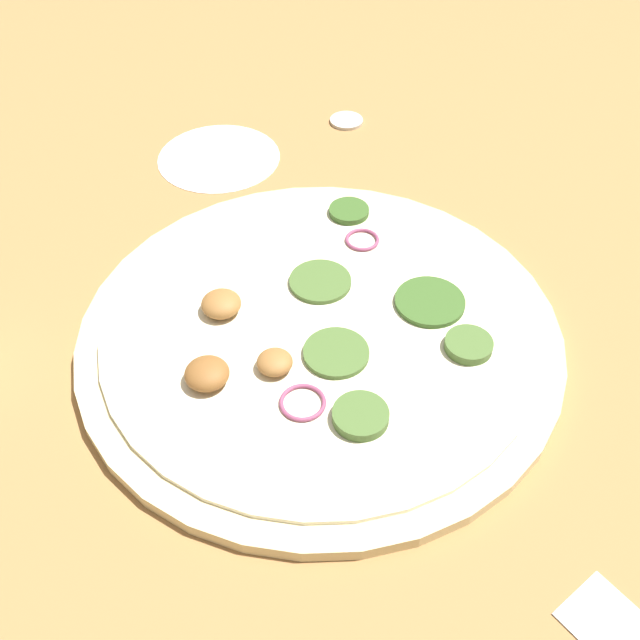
% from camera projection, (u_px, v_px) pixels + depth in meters
% --- Properties ---
extents(ground_plane, '(3.00, 3.00, 0.00)m').
position_uv_depth(ground_plane, '(320.00, 339.00, 0.59)').
color(ground_plane, '#9E703F').
extents(pizza, '(0.37, 0.37, 0.03)m').
position_uv_depth(pizza, '(320.00, 332.00, 0.58)').
color(pizza, beige).
rests_on(pizza, ground_plane).
extents(loose_cap, '(0.04, 0.04, 0.01)m').
position_uv_depth(loose_cap, '(346.00, 119.00, 0.81)').
color(loose_cap, beige).
rests_on(loose_cap, ground_plane).
extents(flour_patch, '(0.12, 0.12, 0.00)m').
position_uv_depth(flour_patch, '(219.00, 157.00, 0.76)').
color(flour_patch, white).
rests_on(flour_patch, ground_plane).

